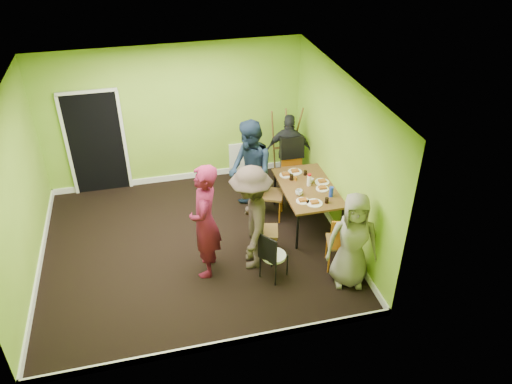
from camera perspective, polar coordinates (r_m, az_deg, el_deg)
ground at (r=8.60m, az=-7.01°, el=-6.08°), size 5.00×5.00×0.00m
room_walls at (r=8.05m, az=-7.68°, el=-0.43°), size 5.04×4.54×2.82m
dining_table at (r=8.73m, az=5.91°, el=0.30°), size 0.90×1.50×0.75m
chair_left_far at (r=8.91m, az=1.22°, el=0.32°), size 0.56×0.55×1.02m
chair_left_near at (r=8.07m, az=0.58°, el=-3.97°), size 0.48×0.48×0.94m
chair_back_end at (r=9.65m, az=4.18°, el=4.41°), size 0.46×0.54×1.11m
chair_front_end at (r=7.84m, az=9.74°, el=-5.49°), size 0.51×0.51×1.01m
chair_bentwood at (r=7.61m, az=1.80°, el=-7.12°), size 0.47×0.47×0.86m
easel at (r=9.89m, az=3.31°, el=5.29°), size 0.65×0.61×1.62m
plate_near_left at (r=8.99m, az=3.39°, el=1.94°), size 0.22×0.22×0.01m
plate_near_right at (r=8.31m, az=5.36°, el=-1.03°), size 0.22×0.22×0.01m
plate_far_back at (r=9.11m, az=4.47°, el=2.33°), size 0.26×0.26×0.01m
plate_far_front at (r=8.27m, az=6.70°, el=-1.27°), size 0.27×0.27×0.01m
plate_wall_back at (r=8.85m, az=7.56°, el=1.14°), size 0.25×0.25×0.01m
plate_wall_front at (r=8.67m, az=7.59°, el=0.38°), size 0.22×0.22×0.01m
thermos at (r=8.69m, az=6.08°, el=1.32°), size 0.07×0.07×0.20m
blue_bottle at (r=8.45m, az=8.59°, el=0.03°), size 0.07×0.07×0.18m
orange_bottle at (r=8.84m, az=4.54°, el=1.53°), size 0.04×0.04×0.08m
glass_mid at (r=8.85m, az=4.06°, el=1.69°), size 0.07×0.07×0.11m
glass_back at (r=9.02m, az=5.65°, el=2.19°), size 0.07×0.07×0.09m
glass_front at (r=8.29m, az=8.08°, el=-0.97°), size 0.07×0.07×0.09m
cup_a at (r=8.44m, az=4.94°, el=-0.06°), size 0.12×0.12×0.10m
cup_b at (r=8.81m, az=6.31°, el=1.31°), size 0.09×0.09×0.08m
person_standing at (r=7.51m, az=-5.85°, el=-3.40°), size 0.61×0.78×1.89m
person_left_far at (r=8.78m, az=-0.65°, el=2.44°), size 0.82×0.99×1.85m
person_left_near at (r=7.65m, az=-0.55°, el=-3.03°), size 0.87×1.25×1.77m
person_back_end at (r=9.83m, az=3.80°, el=4.75°), size 0.95×0.64×1.50m
person_front_end at (r=7.50m, az=10.98°, el=-5.48°), size 0.88×0.69×1.58m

